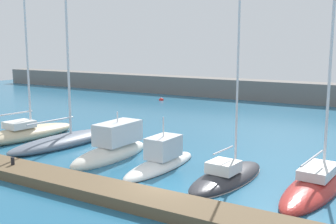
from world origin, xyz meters
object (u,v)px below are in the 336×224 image
Objects in this scene: motorboat_white_fourth at (161,161)px; sailboat_slate_second at (66,139)px; motorboat_ivory_third at (113,148)px; sailboat_charcoal_fifth at (227,176)px; dock_bollard at (13,161)px; sailboat_red_sixth at (317,183)px; sailboat_sand_nearest at (25,132)px; mooring_buoy_red at (161,100)px.

sailboat_slate_second is at bearing 83.93° from motorboat_white_fourth.
sailboat_slate_second reaches higher than motorboat_ivory_third.
sailboat_charcoal_fifth is at bearing -92.47° from motorboat_ivory_third.
sailboat_charcoal_fifth is at bearing 25.89° from dock_bollard.
sailboat_red_sixth is at bearing 22.95° from dock_bollard.
sailboat_charcoal_fifth is at bearing -87.87° from sailboat_sand_nearest.
sailboat_sand_nearest is at bearing 87.18° from motorboat_white_fourth.
sailboat_charcoal_fifth is at bearing -91.63° from motorboat_white_fourth.
sailboat_slate_second is 1.28× the size of sailboat_charcoal_fifth.
sailboat_sand_nearest is 9.17m from dock_bollard.
sailboat_sand_nearest is 13.11m from motorboat_white_fourth.
sailboat_slate_second is 24.55m from mooring_buoy_red.
dock_bollard is (9.16, -30.22, 0.76)m from mooring_buoy_red.
sailboat_sand_nearest is 28.22× the size of mooring_buoy_red.
sailboat_red_sixth reaches higher than motorboat_ivory_third.
mooring_buoy_red is (-24.38, 23.77, -0.28)m from sailboat_red_sixth.
sailboat_sand_nearest is at bearing 86.71° from motorboat_ivory_third.
sailboat_sand_nearest is 1.06× the size of sailboat_slate_second.
motorboat_white_fourth reaches higher than dock_bollard.
mooring_buoy_red is at bearing 49.70° from sailboat_red_sixth.
mooring_buoy_red is at bearing 26.43° from motorboat_ivory_third.
sailboat_slate_second reaches higher than sailboat_red_sixth.
dock_bollard is (-10.80, -5.24, 0.49)m from sailboat_charcoal_fifth.
mooring_buoy_red is 31.59m from dock_bollard.
sailboat_red_sixth is (4.42, 1.20, 0.01)m from sailboat_charcoal_fifth.
motorboat_ivory_third is at bearing 65.45° from dock_bollard.
motorboat_white_fourth is at bearing -57.73° from mooring_buoy_red.
sailboat_sand_nearest reaches higher than sailboat_red_sixth.
sailboat_slate_second is 38.70× the size of dock_bollard.
sailboat_red_sixth is at bearing -83.96° from sailboat_sand_nearest.
motorboat_ivory_third is 15.81× the size of dock_bollard.
sailboat_slate_second reaches higher than motorboat_white_fourth.
mooring_buoy_red is (-6.67, 23.63, -0.43)m from sailboat_slate_second.
sailboat_sand_nearest is 2.63× the size of motorboat_white_fourth.
sailboat_slate_second reaches higher than dock_bollard.
sailboat_charcoal_fifth is 20.67× the size of mooring_buoy_red.
mooring_buoy_red is at bearing 21.13° from sailboat_slate_second.
sailboat_charcoal_fifth is 31.97m from mooring_buoy_red.
sailboat_red_sixth is at bearing -44.27° from mooring_buoy_red.
sailboat_red_sixth is 34.05m from mooring_buoy_red.
sailboat_sand_nearest reaches higher than sailboat_charcoal_fifth.
motorboat_white_fourth is 0.52× the size of sailboat_charcoal_fifth.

